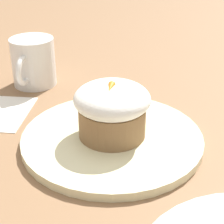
# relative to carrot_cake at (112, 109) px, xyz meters

# --- Properties ---
(ground_plane) EXTENTS (4.00, 4.00, 0.00)m
(ground_plane) POSITION_rel_carrot_cake_xyz_m (-0.00, 0.00, -0.06)
(ground_plane) COLOR #846042
(dessert_plate) EXTENTS (0.27, 0.27, 0.01)m
(dessert_plate) POSITION_rel_carrot_cake_xyz_m (-0.00, 0.00, -0.05)
(dessert_plate) COLOR beige
(dessert_plate) RESTS_ON ground_plane
(carrot_cake) EXTENTS (0.11, 0.11, 0.09)m
(carrot_cake) POSITION_rel_carrot_cake_xyz_m (0.00, 0.00, 0.00)
(carrot_cake) COLOR olive
(carrot_cake) RESTS_ON dessert_plate
(spoon) EXTENTS (0.11, 0.11, 0.01)m
(spoon) POSITION_rel_carrot_cake_xyz_m (-0.03, -0.01, -0.04)
(spoon) COLOR #B7B7BC
(spoon) RESTS_ON dessert_plate
(coffee_cup) EXTENTS (0.12, 0.08, 0.09)m
(coffee_cup) POSITION_rel_carrot_cake_xyz_m (-0.18, -0.19, -0.01)
(coffee_cup) COLOR white
(coffee_cup) RESTS_ON ground_plane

